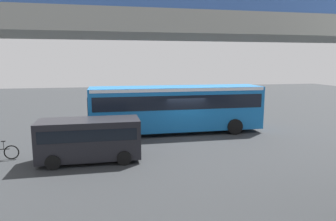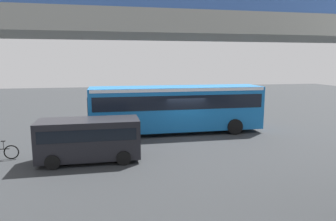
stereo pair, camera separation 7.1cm
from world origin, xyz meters
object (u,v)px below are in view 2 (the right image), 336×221
object	(u,v)px
city_bus	(177,105)
traffic_sign	(178,99)
parked_van	(89,137)
bicycle_black	(0,152)
pedestrian	(94,114)

from	to	relation	value
city_bus	traffic_sign	world-z (taller)	city_bus
parked_van	city_bus	bearing A→B (deg)	-137.95
city_bus	bicycle_black	size ratio (longest dim) A/B	6.52
city_bus	parked_van	xyz separation A→B (m)	(5.51, 4.97, -0.70)
parked_van	pedestrian	size ratio (longest dim) A/B	2.68
city_bus	bicycle_black	distance (m)	10.74
bicycle_black	pedestrian	bearing A→B (deg)	-119.96
city_bus	pedestrian	world-z (taller)	city_bus
pedestrian	bicycle_black	bearing A→B (deg)	60.04
pedestrian	traffic_sign	bearing A→B (deg)	177.49
bicycle_black	pedestrian	xyz separation A→B (m)	(-4.24, -7.35, 0.51)
parked_van	traffic_sign	world-z (taller)	traffic_sign
parked_van	traffic_sign	size ratio (longest dim) A/B	1.71
pedestrian	parked_van	bearing A→B (deg)	90.81
bicycle_black	pedestrian	size ratio (longest dim) A/B	0.99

